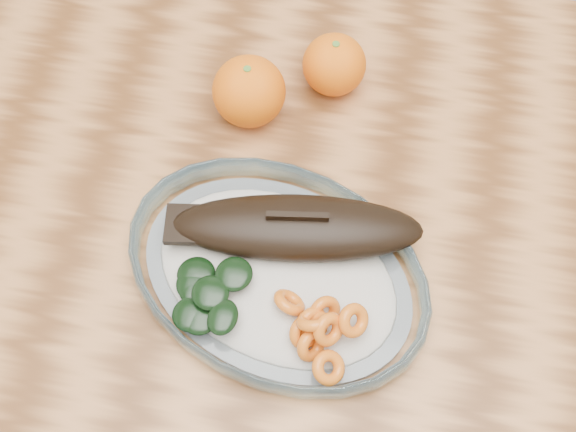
{
  "coord_description": "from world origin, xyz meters",
  "views": [
    {
      "loc": [
        0.07,
        -0.29,
        1.42
      ],
      "look_at": [
        0.01,
        0.03,
        0.77
      ],
      "focal_mm": 45.0,
      "sensor_mm": 36.0,
      "label": 1
    }
  ],
  "objects_px": {
    "plated_meal": "(278,269)",
    "orange_left": "(249,91)",
    "dining_table": "(278,288)",
    "orange_right": "(334,65)"
  },
  "relations": [
    {
      "from": "orange_left",
      "to": "orange_right",
      "type": "height_order",
      "value": "orange_left"
    },
    {
      "from": "plated_meal",
      "to": "orange_left",
      "type": "distance_m",
      "value": 0.2
    },
    {
      "from": "dining_table",
      "to": "orange_right",
      "type": "height_order",
      "value": "orange_right"
    },
    {
      "from": "plated_meal",
      "to": "dining_table",
      "type": "bearing_deg",
      "value": 121.01
    },
    {
      "from": "dining_table",
      "to": "plated_meal",
      "type": "bearing_deg",
      "value": -76.89
    },
    {
      "from": "dining_table",
      "to": "plated_meal",
      "type": "distance_m",
      "value": 0.12
    },
    {
      "from": "dining_table",
      "to": "orange_left",
      "type": "distance_m",
      "value": 0.22
    },
    {
      "from": "orange_left",
      "to": "orange_right",
      "type": "relative_size",
      "value": 1.12
    },
    {
      "from": "plated_meal",
      "to": "orange_right",
      "type": "height_order",
      "value": "plated_meal"
    },
    {
      "from": "plated_meal",
      "to": "orange_left",
      "type": "xyz_separation_m",
      "value": [
        -0.07,
        0.19,
        0.02
      ]
    }
  ]
}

